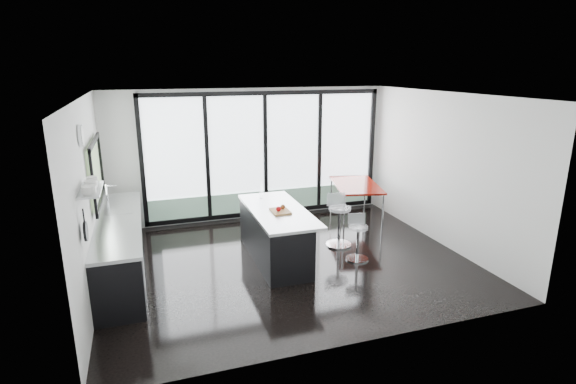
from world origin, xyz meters
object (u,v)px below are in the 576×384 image
object	(u,v)px
island	(274,234)
red_table	(355,203)
bar_stool_near	(358,243)
bar_stool_far	(339,226)

from	to	relation	value
island	red_table	size ratio (longest dim) A/B	1.41
island	bar_stool_near	world-z (taller)	island
island	red_table	distance (m)	2.58
island	bar_stool_near	size ratio (longest dim) A/B	3.54
island	bar_stool_near	xyz separation A→B (m)	(1.35, -0.51, -0.14)
bar_stool_near	bar_stool_far	size ratio (longest dim) A/B	0.82
bar_stool_near	red_table	bearing A→B (deg)	74.95
bar_stool_far	red_table	xyz separation A→B (m)	(0.90, 1.15, 0.04)
bar_stool_near	bar_stool_far	bearing A→B (deg)	103.30
bar_stool_near	island	bearing A→B (deg)	169.51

